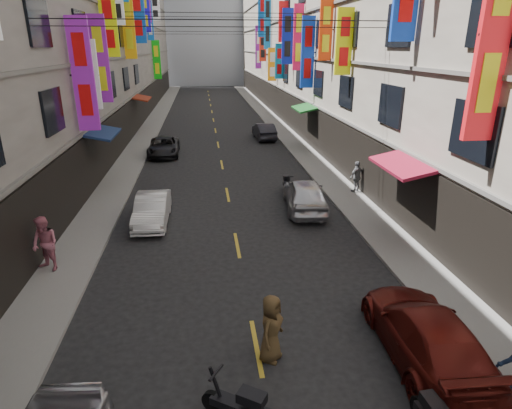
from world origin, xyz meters
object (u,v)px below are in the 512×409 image
object	(u,v)px
car_left_mid	(152,209)
pedestrian_rfar	(357,177)
pedestrian_crossing	(271,328)
car_right_near	(426,334)
scooter_far_right	(287,185)
car_right_far	(264,131)
car_right_mid	(305,194)
car_left_far	(164,147)
scooter_crossing	(242,406)
pedestrian_lfar	(45,244)

from	to	relation	value
car_left_mid	pedestrian_rfar	bearing A→B (deg)	15.78
pedestrian_crossing	car_right_near	bearing A→B (deg)	-65.00
scooter_far_right	car_right_far	bearing A→B (deg)	-88.32
car_right_near	car_right_mid	size ratio (longest dim) A/B	1.08
car_right_far	car_right_mid	bearing A→B (deg)	85.44
pedestrian_crossing	car_right_far	bearing A→B (deg)	24.04
scooter_far_right	car_left_far	xyz separation A→B (m)	(-6.97, 9.14, 0.17)
scooter_crossing	car_left_far	bearing A→B (deg)	41.08
scooter_crossing	car_left_mid	distance (m)	11.30
car_left_mid	scooter_crossing	bearing A→B (deg)	-74.58
car_left_far	pedestrian_rfar	xyz separation A→B (m)	(10.49, -9.73, 0.31)
scooter_crossing	car_left_far	distance (m)	23.58
car_right_near	car_right_mid	distance (m)	10.33
scooter_far_right	pedestrian_lfar	world-z (taller)	pedestrian_lfar
car_left_far	scooter_far_right	bearing A→B (deg)	-53.22
pedestrian_crossing	car_left_far	bearing A→B (deg)	42.78
car_left_far	car_right_far	world-z (taller)	car_right_far
car_right_mid	pedestrian_crossing	size ratio (longest dim) A/B	2.53
car_left_mid	pedestrian_lfar	world-z (taller)	pedestrian_lfar
car_left_far	pedestrian_lfar	size ratio (longest dim) A/B	2.34
scooter_crossing	scooter_far_right	size ratio (longest dim) A/B	0.87
pedestrian_crossing	scooter_far_right	bearing A→B (deg)	19.10
scooter_far_right	car_left_mid	size ratio (longest dim) A/B	0.47
car_left_mid	pedestrian_rfar	world-z (taller)	pedestrian_rfar
car_right_near	car_right_far	xyz separation A→B (m)	(-0.16, 26.59, -0.03)
car_right_near	car_left_mid	bearing A→B (deg)	-49.91
car_left_far	pedestrian_rfar	bearing A→B (deg)	-43.38
car_left_mid	car_left_far	distance (m)	12.42
scooter_crossing	car_right_mid	bearing A→B (deg)	14.07
car_left_mid	car_right_mid	bearing A→B (deg)	7.22
car_right_mid	car_right_near	bearing A→B (deg)	98.96
car_right_near	scooter_crossing	bearing A→B (deg)	19.11
car_right_mid	car_right_far	size ratio (longest dim) A/B	1.10
car_left_mid	car_right_near	distance (m)	12.09
pedestrian_rfar	car_right_near	bearing A→B (deg)	48.49
pedestrian_crossing	pedestrian_rfar	bearing A→B (deg)	3.63
pedestrian_crossing	pedestrian_lfar	bearing A→B (deg)	84.73
scooter_crossing	pedestrian_lfar	distance (m)	9.10
car_right_far	car_right_near	bearing A→B (deg)	87.20
scooter_crossing	car_right_near	xyz separation A→B (m)	(4.58, 1.39, 0.25)
car_right_far	pedestrian_crossing	bearing A→B (deg)	79.13
scooter_crossing	pedestrian_crossing	world-z (taller)	pedestrian_crossing
scooter_far_right	pedestrian_lfar	size ratio (longest dim) A/B	0.95
scooter_far_right	car_right_near	size ratio (longest dim) A/B	0.38
pedestrian_lfar	car_right_near	bearing A→B (deg)	4.72
pedestrian_lfar	pedestrian_rfar	world-z (taller)	pedestrian_lfar
pedestrian_lfar	car_left_mid	bearing A→B (deg)	85.60
car_right_far	pedestrian_lfar	size ratio (longest dim) A/B	2.11
car_left_far	pedestrian_lfar	bearing A→B (deg)	-99.40
pedestrian_rfar	scooter_far_right	bearing A→B (deg)	-38.95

